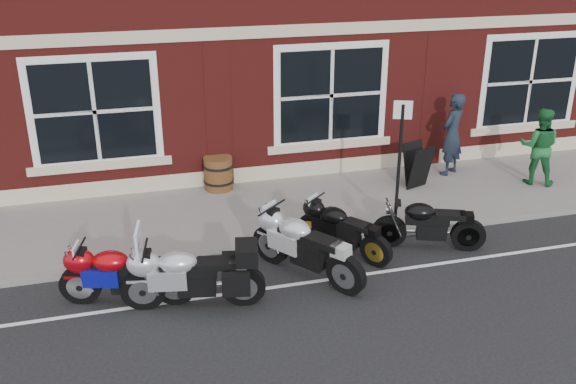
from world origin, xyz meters
name	(u,v)px	position (x,y,z in m)	size (l,w,h in m)	color
ground	(330,286)	(0.00, 0.00, 0.00)	(80.00, 80.00, 0.00)	black
sidewalk	(283,209)	(0.00, 3.00, 0.06)	(30.00, 3.00, 0.12)	slate
kerb	(305,244)	(0.00, 1.42, 0.06)	(30.00, 0.16, 0.12)	slate
moto_touring_silver	(188,272)	(-2.27, 0.02, 0.59)	(2.18, 0.63, 1.44)	black
moto_sport_red	(124,272)	(-3.21, 0.37, 0.54)	(2.04, 0.70, 0.94)	black
moto_sport_black	(343,228)	(0.58, 1.03, 0.50)	(1.23, 1.66, 0.88)	black
moto_sport_silver	(306,244)	(-0.28, 0.44, 0.59)	(1.41, 1.96, 1.03)	black
moto_naked_black	(427,222)	(2.10, 0.82, 0.52)	(1.91, 0.86, 0.90)	black
pedestrian_left	(452,134)	(4.17, 3.82, 1.06)	(0.69, 0.45, 1.88)	black
pedestrian_right	(539,146)	(5.72, 2.80, 0.97)	(0.83, 0.64, 1.70)	#1B612D
a_board_sign	(417,165)	(3.11, 3.31, 0.60)	(0.57, 0.38, 0.96)	black
barrel_planter	(218,173)	(-1.09, 4.30, 0.48)	(0.65, 0.65, 0.72)	#503E15
parking_sign	(400,154)	(1.91, 1.73, 1.51)	(0.32, 0.14, 2.40)	black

